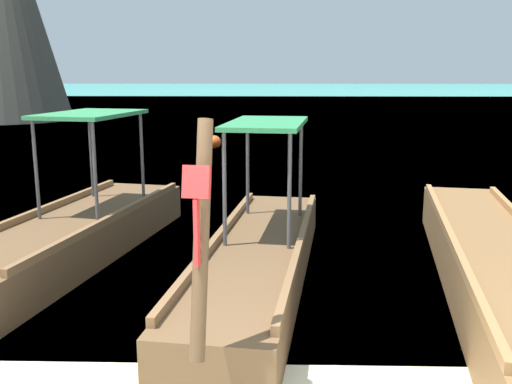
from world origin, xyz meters
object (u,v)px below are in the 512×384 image
Objects in this scene: longtail_boat_green_ribbon at (74,233)px; longtail_boat_turquoise_ribbon at (495,270)px; longtail_boat_red_ribbon at (258,258)px; mooring_buoy_near at (214,142)px.

longtail_boat_turquoise_ribbon reaches higher than longtail_boat_green_ribbon.
longtail_boat_green_ribbon is at bearing 158.70° from longtail_boat_red_ribbon.
longtail_boat_turquoise_ribbon is 14.17m from mooring_buoy_near.
mooring_buoy_near is at bearing 98.03° from longtail_boat_red_ribbon.
longtail_boat_turquoise_ribbon is at bearing -6.58° from longtail_boat_red_ribbon.
longtail_boat_turquoise_ribbon is at bearing -70.59° from mooring_buoy_near.
longtail_boat_green_ribbon is at bearing -94.26° from mooring_buoy_near.
longtail_boat_green_ribbon reaches higher than mooring_buoy_near.
longtail_boat_red_ribbon is 0.79× the size of longtail_boat_turquoise_ribbon.
longtail_boat_green_ribbon is 12.00m from mooring_buoy_near.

